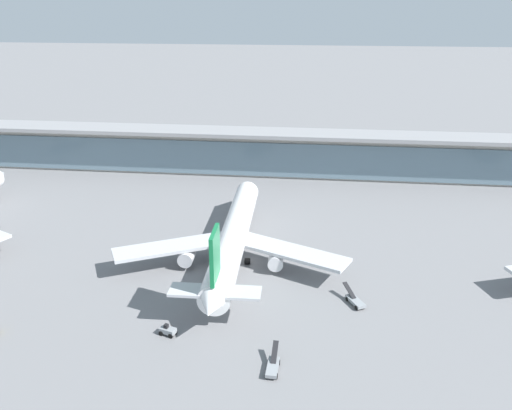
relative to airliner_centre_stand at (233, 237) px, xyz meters
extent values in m
plane|color=slate|center=(3.46, -0.96, -5.63)|extent=(1200.00, 1200.00, 0.00)
cylinder|color=white|center=(-0.04, 1.37, 0.02)|extent=(7.49, 56.66, 5.96)
cone|color=white|center=(-0.87, 32.01, 0.02)|extent=(5.98, 5.52, 5.84)
cone|color=white|center=(0.78, -28.97, 0.62)|extent=(5.54, 6.70, 5.36)
cube|color=black|center=(-0.77, 28.60, 1.07)|extent=(4.54, 2.59, 0.72)
cube|color=#B7BABF|center=(-12.74, -4.16, -1.02)|extent=(25.82, 17.72, 0.72)
cube|color=#B7BABF|center=(12.94, -3.47, -1.02)|extent=(26.11, 16.62, 0.72)
cylinder|color=silver|center=(-9.64, -4.68, -3.08)|extent=(3.40, 4.40, 3.29)
cylinder|color=silver|center=(9.88, -4.15, -3.08)|extent=(3.40, 4.40, 3.29)
cube|color=#14703D|center=(0.64, -23.80, 7.63)|extent=(0.91, 7.21, 9.25)
cube|color=#B7BABF|center=(0.67, -24.82, 0.92)|extent=(16.56, 4.97, 0.51)
cylinder|color=black|center=(-3.24, -1.80, -4.91)|extent=(1.27, 1.47, 1.44)
cylinder|color=black|center=(3.33, -1.62, -4.91)|extent=(1.27, 1.47, 1.44)
cylinder|color=black|center=(-0.65, 23.97, -4.91)|extent=(1.27, 1.47, 1.44)
cube|color=gray|center=(26.30, -15.67, -4.88)|extent=(3.88, 5.08, 0.60)
cube|color=black|center=(25.14, -13.54, -3.79)|extent=(2.68, 3.90, 1.72)
cylinder|color=black|center=(24.77, -14.59, -5.18)|extent=(0.68, 0.92, 0.90)
cylinder|color=black|center=(26.22, -13.80, -5.18)|extent=(0.68, 0.92, 0.90)
cylinder|color=black|center=(26.38, -17.54, -5.18)|extent=(0.68, 0.92, 0.90)
cylinder|color=black|center=(27.83, -16.75, -5.18)|extent=(0.68, 0.92, 0.90)
cube|color=gray|center=(-7.01, -29.47, -4.73)|extent=(3.12, 2.25, 0.90)
cube|color=black|center=(-7.30, -29.38, -3.93)|extent=(0.87, 0.87, 0.70)
cylinder|color=black|center=(-5.86, -29.07, -5.18)|extent=(0.94, 0.53, 0.90)
cylinder|color=black|center=(-6.28, -30.44, -5.18)|extent=(0.94, 0.53, 0.90)
cylinder|color=black|center=(-7.74, -28.50, -5.18)|extent=(0.94, 0.53, 0.90)
cylinder|color=black|center=(-8.16, -29.86, -5.18)|extent=(0.94, 0.53, 0.90)
cube|color=gray|center=(12.13, -36.93, -4.88)|extent=(1.97, 4.86, 0.60)
cube|color=black|center=(12.22, -34.51, -3.79)|extent=(1.04, 3.98, 1.72)
cylinder|color=black|center=(11.36, -35.22, -5.18)|extent=(0.31, 0.91, 0.90)
cylinder|color=black|center=(13.02, -35.28, -5.18)|extent=(0.31, 0.91, 0.90)
cylinder|color=black|center=(11.25, -38.58, -5.18)|extent=(0.31, 0.91, 0.90)
cylinder|color=black|center=(12.90, -38.64, -5.18)|extent=(0.31, 0.91, 0.90)
cube|color=#B2ADA3|center=(3.46, 63.17, 1.37)|extent=(281.46, 8.00, 14.00)
cube|color=slate|center=(3.46, 58.87, 0.67)|extent=(275.83, 0.50, 11.20)
cube|color=gray|center=(3.46, 61.17, 8.97)|extent=(287.09, 12.80, 1.20)
camera|label=1|loc=(17.50, -104.46, 49.38)|focal=36.75mm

